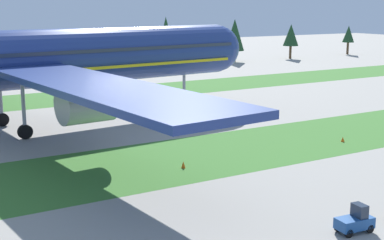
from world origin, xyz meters
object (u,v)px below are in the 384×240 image
airliner (29,59)px  taxiway_marker_0 (183,165)px  baggage_tug (355,221)px  taxiway_marker_1 (343,139)px

airliner → taxiway_marker_0: (7.97, -24.06, -8.51)m
baggage_tug → taxiway_marker_1: size_ratio=4.86×
airliner → taxiway_marker_0: bearing=13.2°
baggage_tug → taxiway_marker_1: 26.30m
taxiway_marker_1 → baggage_tug: bearing=-133.9°
airliner → taxiway_marker_1: size_ratio=144.98×
airliner → taxiway_marker_0: 26.74m
airliner → taxiway_marker_0: airliner is taller
airliner → taxiway_marker_1: (28.83, -24.36, -8.56)m
airliner → baggage_tug: size_ratio=29.81×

